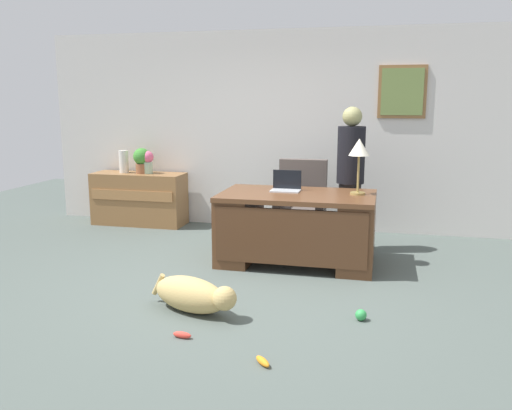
{
  "coord_description": "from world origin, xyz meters",
  "views": [
    {
      "loc": [
        1.3,
        -4.8,
        1.78
      ],
      "look_at": [
        0.08,
        0.3,
        0.75
      ],
      "focal_mm": 37.91,
      "sensor_mm": 36.0,
      "label": 1
    }
  ],
  "objects": [
    {
      "name": "ground_plane",
      "position": [
        0.0,
        0.0,
        0.0
      ],
      "size": [
        12.0,
        12.0,
        0.0
      ],
      "primitive_type": "plane",
      "color": "#4C5651"
    },
    {
      "name": "back_wall",
      "position": [
        0.01,
        2.6,
        1.35
      ],
      "size": [
        7.0,
        0.16,
        2.7
      ],
      "color": "silver",
      "rests_on": "ground_plane"
    },
    {
      "name": "desk",
      "position": [
        0.4,
        0.88,
        0.42
      ],
      "size": [
        1.66,
        0.97,
        0.78
      ],
      "color": "brown",
      "rests_on": "ground_plane"
    },
    {
      "name": "credenza",
      "position": [
        -2.11,
        2.25,
        0.37
      ],
      "size": [
        1.32,
        0.5,
        0.74
      ],
      "color": "olive",
      "rests_on": "ground_plane"
    },
    {
      "name": "armchair",
      "position": [
        0.31,
        1.77,
        0.47
      ],
      "size": [
        0.6,
        0.59,
        1.03
      ],
      "color": "#564C47",
      "rests_on": "ground_plane"
    },
    {
      "name": "person_standing",
      "position": [
        0.92,
        1.55,
        0.88
      ],
      "size": [
        0.32,
        0.32,
        1.7
      ],
      "color": "#262323",
      "rests_on": "ground_plane"
    },
    {
      "name": "dog_lying",
      "position": [
        -0.22,
        -0.71,
        0.15
      ],
      "size": [
        0.86,
        0.53,
        0.3
      ],
      "color": "tan",
      "rests_on": "ground_plane"
    },
    {
      "name": "laptop",
      "position": [
        0.25,
        1.05,
        0.83
      ],
      "size": [
        0.32,
        0.22,
        0.22
      ],
      "color": "#B2B5BA",
      "rests_on": "desk"
    },
    {
      "name": "desk_lamp",
      "position": [
        1.04,
        1.0,
        1.25
      ],
      "size": [
        0.22,
        0.22,
        0.6
      ],
      "color": "#9E8447",
      "rests_on": "desk"
    },
    {
      "name": "vase_with_flowers",
      "position": [
        -1.96,
        2.25,
        0.92
      ],
      "size": [
        0.17,
        0.17,
        0.32
      ],
      "color": "#A4C4A5",
      "rests_on": "credenza"
    },
    {
      "name": "vase_empty",
      "position": [
        -2.33,
        2.25,
        0.9
      ],
      "size": [
        0.13,
        0.13,
        0.32
      ],
      "primitive_type": "cylinder",
      "color": "silver",
      "rests_on": "credenza"
    },
    {
      "name": "potted_plant",
      "position": [
        -2.05,
        2.25,
        0.94
      ],
      "size": [
        0.24,
        0.24,
        0.36
      ],
      "color": "brown",
      "rests_on": "credenza"
    },
    {
      "name": "dog_toy_ball",
      "position": [
        1.17,
        -0.56,
        0.05
      ],
      "size": [
        0.09,
        0.09,
        0.09
      ],
      "primitive_type": "sphere",
      "color": "green",
      "rests_on": "ground_plane"
    },
    {
      "name": "dog_toy_bone",
      "position": [
        0.56,
        -1.48,
        0.03
      ],
      "size": [
        0.15,
        0.15,
        0.05
      ],
      "primitive_type": "ellipsoid",
      "rotation": [
        0.0,
        0.0,
        5.45
      ],
      "color": "orange",
      "rests_on": "ground_plane"
    },
    {
      "name": "dog_toy_plush",
      "position": [
        -0.13,
        -1.21,
        0.03
      ],
      "size": [
        0.15,
        0.06,
        0.05
      ],
      "primitive_type": "ellipsoid",
      "rotation": [
        0.0,
        0.0,
        3.04
      ],
      "color": "#E53F33",
      "rests_on": "ground_plane"
    }
  ]
}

